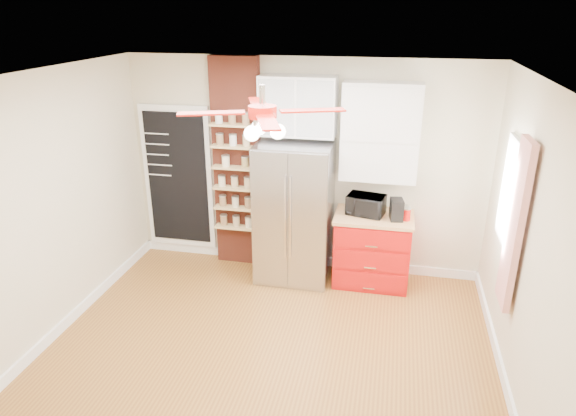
% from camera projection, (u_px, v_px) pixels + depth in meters
% --- Properties ---
extents(floor, '(4.50, 4.50, 0.00)m').
position_uv_depth(floor, '(267.00, 354.00, 5.13)').
color(floor, '#8D5E23').
rests_on(floor, ground).
extents(ceiling, '(4.50, 4.50, 0.00)m').
position_uv_depth(ceiling, '(262.00, 78.00, 4.14)').
color(ceiling, white).
rests_on(ceiling, wall_back).
extents(wall_back, '(4.50, 0.02, 2.70)m').
position_uv_depth(wall_back, '(304.00, 167.00, 6.45)').
color(wall_back, beige).
rests_on(wall_back, floor).
extents(wall_front, '(4.50, 0.02, 2.70)m').
position_uv_depth(wall_front, '(174.00, 377.00, 2.81)').
color(wall_front, beige).
rests_on(wall_front, floor).
extents(wall_left, '(0.02, 4.00, 2.70)m').
position_uv_depth(wall_left, '(44.00, 212.00, 5.07)').
color(wall_left, beige).
rests_on(wall_left, floor).
extents(wall_right, '(0.02, 4.00, 2.70)m').
position_uv_depth(wall_right, '(531.00, 254.00, 4.20)').
color(wall_right, beige).
rests_on(wall_right, floor).
extents(chalkboard, '(0.95, 0.05, 1.95)m').
position_uv_depth(chalkboard, '(178.00, 178.00, 6.84)').
color(chalkboard, white).
rests_on(chalkboard, wall_back).
extents(brick_pillar, '(0.60, 0.16, 2.70)m').
position_uv_depth(brick_pillar, '(237.00, 165.00, 6.54)').
color(brick_pillar, maroon).
rests_on(brick_pillar, floor).
extents(fridge, '(0.90, 0.70, 1.75)m').
position_uv_depth(fridge, '(294.00, 213.00, 6.30)').
color(fridge, '#ACACB1').
rests_on(fridge, floor).
extents(upper_glass_cabinet, '(0.90, 0.35, 0.70)m').
position_uv_depth(upper_glass_cabinet, '(298.00, 106.00, 6.01)').
color(upper_glass_cabinet, white).
rests_on(upper_glass_cabinet, wall_back).
extents(red_cabinet, '(0.94, 0.64, 0.90)m').
position_uv_depth(red_cabinet, '(372.00, 249.00, 6.32)').
color(red_cabinet, '#B50E0C').
rests_on(red_cabinet, floor).
extents(upper_shelf_unit, '(0.90, 0.30, 1.15)m').
position_uv_depth(upper_shelf_unit, '(380.00, 132.00, 5.95)').
color(upper_shelf_unit, white).
rests_on(upper_shelf_unit, wall_back).
extents(window, '(0.04, 0.75, 1.05)m').
position_uv_depth(window, '(511.00, 194.00, 4.95)').
color(window, white).
rests_on(window, wall_right).
extents(curtain, '(0.06, 0.40, 1.55)m').
position_uv_depth(curtain, '(515.00, 226.00, 4.50)').
color(curtain, red).
rests_on(curtain, wall_right).
extents(ceiling_fan, '(1.40, 1.40, 0.44)m').
position_uv_depth(ceiling_fan, '(263.00, 112.00, 4.24)').
color(ceiling_fan, silver).
rests_on(ceiling_fan, ceiling).
extents(toaster_oven, '(0.49, 0.38, 0.24)m').
position_uv_depth(toaster_oven, '(366.00, 205.00, 6.15)').
color(toaster_oven, black).
rests_on(toaster_oven, red_cabinet).
extents(coffee_maker, '(0.17, 0.22, 0.25)m').
position_uv_depth(coffee_maker, '(396.00, 210.00, 5.99)').
color(coffee_maker, black).
rests_on(coffee_maker, red_cabinet).
extents(canister_left, '(0.13, 0.13, 0.14)m').
position_uv_depth(canister_left, '(406.00, 214.00, 6.00)').
color(canister_left, '#B90D0A').
rests_on(canister_left, red_cabinet).
extents(canister_right, '(0.14, 0.14, 0.13)m').
position_uv_depth(canister_right, '(405.00, 212.00, 6.09)').
color(canister_right, red).
rests_on(canister_right, red_cabinet).
extents(pantry_jar_oats, '(0.12, 0.12, 0.13)m').
position_uv_depth(pantry_jar_oats, '(226.00, 161.00, 6.39)').
color(pantry_jar_oats, beige).
rests_on(pantry_jar_oats, brick_pillar).
extents(pantry_jar_beans, '(0.11, 0.11, 0.12)m').
position_uv_depth(pantry_jar_beans, '(245.00, 162.00, 6.38)').
color(pantry_jar_beans, '#98834D').
rests_on(pantry_jar_beans, brick_pillar).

